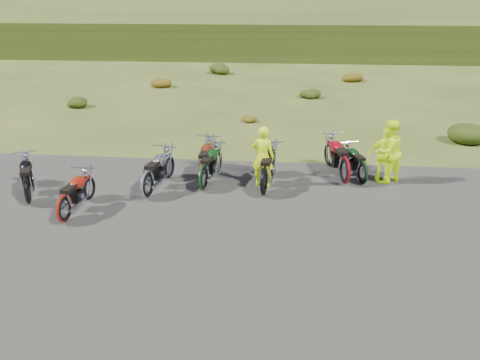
# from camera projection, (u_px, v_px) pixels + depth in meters

# --- Properties ---
(ground) EXTENTS (300.00, 300.00, 0.00)m
(ground) POSITION_uv_depth(u_px,v_px,m) (235.00, 214.00, 11.99)
(ground) COLOR #374015
(ground) RESTS_ON ground
(gravel_pad) EXTENTS (20.00, 12.00, 0.04)m
(gravel_pad) POSITION_uv_depth(u_px,v_px,m) (225.00, 255.00, 10.14)
(gravel_pad) COLOR black
(gravel_pad) RESTS_ON ground
(hill_slope) EXTENTS (300.00, 45.97, 9.37)m
(hill_slope) POSITION_uv_depth(u_px,v_px,m) (277.00, 38.00, 58.16)
(hill_slope) COLOR #334316
(hill_slope) RESTS_ON ground
(hill_plateau) EXTENTS (300.00, 90.00, 9.17)m
(hill_plateau) POSITION_uv_depth(u_px,v_px,m) (282.00, 15.00, 113.57)
(hill_plateau) COLOR #334316
(hill_plateau) RESTS_ON ground
(shrub_1) EXTENTS (1.03, 1.03, 0.61)m
(shrub_1) POSITION_uv_depth(u_px,v_px,m) (76.00, 101.00, 23.11)
(shrub_1) COLOR #1F2F0B
(shrub_1) RESTS_ON ground
(shrub_2) EXTENTS (1.30, 1.30, 0.77)m
(shrub_2) POSITION_uv_depth(u_px,v_px,m) (160.00, 81.00, 27.72)
(shrub_2) COLOR #62380C
(shrub_2) RESTS_ON ground
(shrub_3) EXTENTS (1.56, 1.56, 0.92)m
(shrub_3) POSITION_uv_depth(u_px,v_px,m) (220.00, 67.00, 32.33)
(shrub_3) COLOR #1F2F0B
(shrub_3) RESTS_ON ground
(shrub_4) EXTENTS (0.77, 0.77, 0.45)m
(shrub_4) POSITION_uv_depth(u_px,v_px,m) (248.00, 117.00, 20.44)
(shrub_4) COLOR #62380C
(shrub_4) RESTS_ON ground
(shrub_5) EXTENTS (1.03, 1.03, 0.61)m
(shrub_5) POSITION_uv_depth(u_px,v_px,m) (309.00, 92.00, 25.05)
(shrub_5) COLOR #1F2F0B
(shrub_5) RESTS_ON ground
(shrub_6) EXTENTS (1.30, 1.30, 0.77)m
(shrub_6) POSITION_uv_depth(u_px,v_px,m) (352.00, 75.00, 29.66)
(shrub_6) COLOR #62380C
(shrub_6) RESTS_ON ground
(shrub_7) EXTENTS (1.56, 1.56, 0.92)m
(shrub_7) POSITION_uv_depth(u_px,v_px,m) (473.00, 130.00, 17.65)
(shrub_7) COLOR #1F2F0B
(shrub_7) RESTS_ON ground
(motorcycle_0) EXTENTS (1.59, 2.24, 1.12)m
(motorcycle_0) POSITION_uv_depth(u_px,v_px,m) (30.00, 204.00, 12.56)
(motorcycle_0) COLOR black
(motorcycle_0) RESTS_ON ground
(motorcycle_1) EXTENTS (0.80, 2.03, 1.04)m
(motorcycle_1) POSITION_uv_depth(u_px,v_px,m) (66.00, 222.00, 11.58)
(motorcycle_1) COLOR maroon
(motorcycle_1) RESTS_ON ground
(motorcycle_2) EXTENTS (1.02, 2.21, 1.11)m
(motorcycle_2) POSITION_uv_depth(u_px,v_px,m) (204.00, 191.00, 13.43)
(motorcycle_2) COLOR black
(motorcycle_2) RESTS_ON ground
(motorcycle_3) EXTENTS (1.09, 2.28, 1.15)m
(motorcycle_3) POSITION_uv_depth(u_px,v_px,m) (149.00, 198.00, 12.93)
(motorcycle_3) COLOR #A7A7AC
(motorcycle_3) RESTS_ON ground
(motorcycle_4) EXTENTS (0.76, 2.25, 1.18)m
(motorcycle_4) POSITION_uv_depth(u_px,v_px,m) (203.00, 186.00, 13.73)
(motorcycle_4) COLOR #561D0E
(motorcycle_4) RESTS_ON ground
(motorcycle_5) EXTENTS (1.02, 2.37, 1.21)m
(motorcycle_5) POSITION_uv_depth(u_px,v_px,m) (264.00, 195.00, 13.11)
(motorcycle_5) COLOR black
(motorcycle_5) RESTS_ON ground
(motorcycle_6) EXTENTS (1.27, 2.44, 1.22)m
(motorcycle_6) POSITION_uv_depth(u_px,v_px,m) (344.00, 184.00, 13.88)
(motorcycle_6) COLOR maroon
(motorcycle_6) RESTS_ON ground
(motorcycle_7) EXTENTS (1.16, 2.00, 0.99)m
(motorcycle_7) POSITION_uv_depth(u_px,v_px,m) (362.00, 184.00, 13.88)
(motorcycle_7) COLOR black
(motorcycle_7) RESTS_ON ground
(person_middle) EXTENTS (0.74, 0.58, 1.80)m
(person_middle) POSITION_uv_depth(u_px,v_px,m) (263.00, 158.00, 13.36)
(person_middle) COLOR #CCEF0C
(person_middle) RESTS_ON ground
(person_right_a) EXTENTS (1.17, 1.13, 1.90)m
(person_right_a) POSITION_uv_depth(u_px,v_px,m) (388.00, 152.00, 13.64)
(person_right_a) COLOR #CCEF0C
(person_right_a) RESTS_ON ground
(person_right_b) EXTENTS (1.00, 0.50, 1.65)m
(person_right_b) POSITION_uv_depth(u_px,v_px,m) (385.00, 156.00, 13.73)
(person_right_b) COLOR #CCEF0C
(person_right_b) RESTS_ON ground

